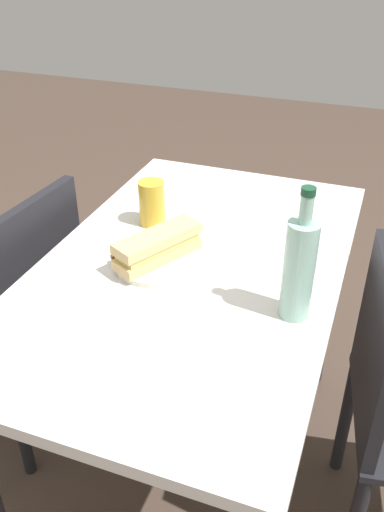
# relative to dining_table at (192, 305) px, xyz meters

# --- Properties ---
(ground_plane) EXTENTS (8.00, 8.00, 0.00)m
(ground_plane) POSITION_rel_dining_table_xyz_m (0.00, 0.00, -0.63)
(ground_plane) COLOR #47382D
(dining_table) EXTENTS (1.15, 0.71, 0.76)m
(dining_table) POSITION_rel_dining_table_xyz_m (0.00, 0.00, 0.00)
(dining_table) COLOR silver
(dining_table) RESTS_ON ground
(chair_far) EXTENTS (0.43, 0.43, 0.85)m
(chair_far) POSITION_rel_dining_table_xyz_m (-0.01, 0.55, -0.15)
(chair_far) COLOR black
(chair_far) RESTS_ON ground
(plate_near) EXTENTS (0.22, 0.22, 0.01)m
(plate_near) POSITION_rel_dining_table_xyz_m (-0.03, 0.08, 0.14)
(plate_near) COLOR silver
(plate_near) RESTS_ON dining_table
(baguette_sandwich_near) EXTENTS (0.23, 0.17, 0.07)m
(baguette_sandwich_near) POSITION_rel_dining_table_xyz_m (-0.03, 0.08, 0.18)
(baguette_sandwich_near) COLOR #DBB77A
(baguette_sandwich_near) RESTS_ON plate_near
(knife_near) EXTENTS (0.14, 0.13, 0.01)m
(knife_near) POSITION_rel_dining_table_xyz_m (-0.01, 0.13, 0.15)
(knife_near) COLOR silver
(knife_near) RESTS_ON plate_near
(water_bottle) EXTENTS (0.07, 0.07, 0.29)m
(water_bottle) POSITION_rel_dining_table_xyz_m (-0.11, -0.27, 0.25)
(water_bottle) COLOR #99C6B7
(water_bottle) RESTS_ON dining_table
(beer_glass) EXTENTS (0.07, 0.07, 0.12)m
(beer_glass) POSITION_rel_dining_table_xyz_m (0.15, 0.17, 0.19)
(beer_glass) COLOR gold
(beer_glass) RESTS_ON dining_table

